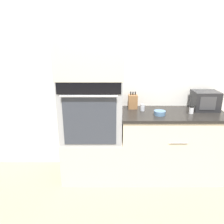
{
  "coord_description": "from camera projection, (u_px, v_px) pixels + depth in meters",
  "views": [
    {
      "loc": [
        -0.13,
        -2.35,
        1.77
      ],
      "look_at": [
        -0.14,
        0.21,
        0.94
      ],
      "focal_mm": 35.0,
      "sensor_mm": 36.0,
      "label": 1
    }
  ],
  "objects": [
    {
      "name": "ground_plane",
      "position": [
        123.0,
        187.0,
        2.78
      ],
      "size": [
        12.0,
        12.0,
        0.0
      ],
      "primitive_type": "plane",
      "color": "gray"
    },
    {
      "name": "bowl",
      "position": [
        161.0,
        113.0,
        2.69
      ],
      "size": [
        0.14,
        0.14,
        0.05
      ],
      "color": "#517599",
      "rests_on": "counter_unit"
    },
    {
      "name": "counter_unit",
      "position": [
        171.0,
        144.0,
        2.92
      ],
      "size": [
        1.33,
        0.63,
        0.9
      ],
      "color": "beige",
      "rests_on": "ground_plane"
    },
    {
      "name": "oven_cabinet_base",
      "position": [
        94.0,
        156.0,
        2.98
      ],
      "size": [
        0.77,
        0.6,
        0.56
      ],
      "color": "beige",
      "rests_on": "ground_plane"
    },
    {
      "name": "wall_oven",
      "position": [
        93.0,
        109.0,
        2.77
      ],
      "size": [
        0.75,
        0.64,
        0.78
      ],
      "color": "#9EA0A5",
      "rests_on": "oven_cabinet_base"
    },
    {
      "name": "condiment_jar_mid",
      "position": [
        143.0,
        108.0,
        2.85
      ],
      "size": [
        0.06,
        0.06,
        0.09
      ],
      "color": "silver",
      "rests_on": "counter_unit"
    },
    {
      "name": "condiment_jar_near",
      "position": [
        192.0,
        110.0,
        2.73
      ],
      "size": [
        0.06,
        0.06,
        0.1
      ],
      "color": "silver",
      "rests_on": "counter_unit"
    },
    {
      "name": "oven_cabinet_upper",
      "position": [
        91.0,
        48.0,
        2.54
      ],
      "size": [
        0.77,
        0.6,
        0.69
      ],
      "color": "beige",
      "rests_on": "wall_oven"
    },
    {
      "name": "wall_back",
      "position": [
        122.0,
        81.0,
        2.99
      ],
      "size": [
        8.0,
        0.05,
        2.5
      ],
      "color": "silver",
      "rests_on": "ground_plane"
    },
    {
      "name": "knife_block",
      "position": [
        134.0,
        102.0,
        2.93
      ],
      "size": [
        0.12,
        0.11,
        0.23
      ],
      "color": "olive",
      "rests_on": "counter_unit"
    },
    {
      "name": "microwave",
      "position": [
        206.0,
        101.0,
        2.86
      ],
      "size": [
        0.32,
        0.28,
        0.25
      ],
      "color": "#232326",
      "rests_on": "counter_unit"
    }
  ]
}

